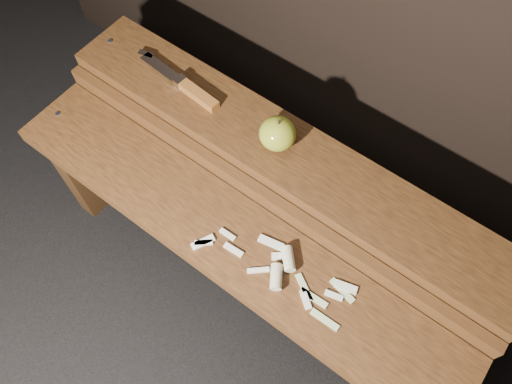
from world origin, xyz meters
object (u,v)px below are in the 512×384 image
Objects in this scene: apple at (278,134)px; knife at (189,88)px; bench_front_tier at (226,247)px; bench_rear_tier at (282,169)px.

knife is at bearing -179.27° from apple.
bench_front_tier is 13.58× the size of apple.
knife is (-0.26, -0.00, -0.03)m from apple.
apple is at bearing 95.36° from bench_front_tier.
apple reaches higher than bench_rear_tier.
knife reaches higher than bench_front_tier.
knife is at bearing 179.80° from bench_rear_tier.
bench_rear_tier is 0.13m from apple.
bench_rear_tier is at bearing -0.20° from knife.
bench_front_tier is at bearing -84.64° from apple.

